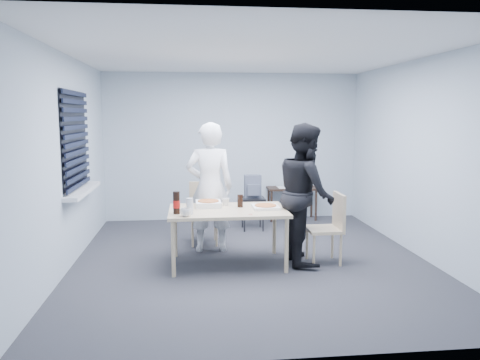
{
  "coord_description": "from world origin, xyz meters",
  "views": [
    {
      "loc": [
        -0.78,
        -5.81,
        1.86
      ],
      "look_at": [
        -0.13,
        0.1,
        1.04
      ],
      "focal_mm": 35.0,
      "sensor_mm": 36.0,
      "label": 1
    }
  ],
  "objects": [
    {
      "name": "chair_right",
      "position": [
        0.99,
        -0.21,
        0.51
      ],
      "size": [
        0.42,
        0.42,
        0.89
      ],
      "color": "#CEAE91",
      "rests_on": "ground"
    },
    {
      "name": "black_box",
      "position": [
        1.27,
        2.29,
        0.61
      ],
      "size": [
        0.16,
        0.14,
        0.06
      ],
      "primitive_type": "cube",
      "rotation": [
        0.0,
        0.0,
        0.42
      ],
      "color": "black",
      "rests_on": "side_table"
    },
    {
      "name": "pizza_box_a",
      "position": [
        -0.54,
        0.07,
        0.74
      ],
      "size": [
        0.32,
        0.32,
        0.08
      ],
      "rotation": [
        0.0,
        0.0,
        0.17
      ],
      "color": "white",
      "rests_on": "dining_table"
    },
    {
      "name": "soda_bottle",
      "position": [
        -0.93,
        -0.34,
        0.83
      ],
      "size": [
        0.08,
        0.08,
        0.27
      ],
      "rotation": [
        0.0,
        0.0,
        0.32
      ],
      "color": "black",
      "rests_on": "dining_table"
    },
    {
      "name": "dining_table",
      "position": [
        -0.31,
        -0.14,
        0.64
      ],
      "size": [
        1.45,
        0.92,
        0.7
      ],
      "color": "#CEAE91",
      "rests_on": "ground"
    },
    {
      "name": "cola_glass",
      "position": [
        -0.14,
        -0.01,
        0.78
      ],
      "size": [
        0.08,
        0.08,
        0.16
      ],
      "primitive_type": "cylinder",
      "rotation": [
        0.0,
        0.0,
        0.1
      ],
      "color": "black",
      "rests_on": "dining_table"
    },
    {
      "name": "person_white",
      "position": [
        -0.5,
        0.5,
        0.89
      ],
      "size": [
        0.65,
        0.42,
        1.77
      ],
      "primitive_type": "imported",
      "rotation": [
        0.0,
        0.0,
        3.14
      ],
      "color": "white",
      "rests_on": "ground"
    },
    {
      "name": "stool",
      "position": [
        0.24,
        1.62,
        0.42
      ],
      "size": [
        0.38,
        0.38,
        0.53
      ],
      "color": "black",
      "rests_on": "ground"
    },
    {
      "name": "plastic_cups",
      "position": [
        -0.78,
        -0.39,
        0.8
      ],
      "size": [
        0.1,
        0.1,
        0.19
      ],
      "primitive_type": "cylinder",
      "rotation": [
        0.0,
        0.0,
        0.24
      ],
      "color": "silver",
      "rests_on": "dining_table"
    },
    {
      "name": "mug_a",
      "position": [
        -0.83,
        -0.5,
        0.75
      ],
      "size": [
        0.17,
        0.17,
        0.1
      ],
      "primitive_type": "imported",
      "rotation": [
        0.0,
        0.0,
        0.52
      ],
      "color": "silver",
      "rests_on": "dining_table"
    },
    {
      "name": "pizza_box_b",
      "position": [
        0.17,
        -0.14,
        0.73
      ],
      "size": [
        0.32,
        0.32,
        0.05
      ],
      "rotation": [
        0.0,
        0.0,
        0.41
      ],
      "color": "white",
      "rests_on": "dining_table"
    },
    {
      "name": "rubber_band",
      "position": [
        -0.07,
        -0.48,
        0.71
      ],
      "size": [
        0.06,
        0.06,
        0.0
      ],
      "primitive_type": "torus",
      "rotation": [
        0.0,
        0.0,
        0.16
      ],
      "color": "red",
      "rests_on": "dining_table"
    },
    {
      "name": "mug_b",
      "position": [
        -0.32,
        0.12,
        0.75
      ],
      "size": [
        0.1,
        0.1,
        0.09
      ],
      "primitive_type": "imported",
      "color": "silver",
      "rests_on": "dining_table"
    },
    {
      "name": "backpack",
      "position": [
        0.24,
        1.61,
        0.71
      ],
      "size": [
        0.27,
        0.2,
        0.37
      ],
      "rotation": [
        0.0,
        0.0,
        0.32
      ],
      "color": "slate",
      "rests_on": "stool"
    },
    {
      "name": "chair_far",
      "position": [
        -0.57,
        0.94,
        0.51
      ],
      "size": [
        0.42,
        0.42,
        0.89
      ],
      "color": "#CEAE91",
      "rests_on": "ground"
    },
    {
      "name": "room",
      "position": [
        -2.2,
        0.4,
        1.44
      ],
      "size": [
        5.0,
        5.0,
        5.0
      ],
      "color": "#2F2E33",
      "rests_on": "ground"
    },
    {
      "name": "papers",
      "position": [
        0.9,
        2.28,
        0.59
      ],
      "size": [
        0.29,
        0.35,
        0.01
      ],
      "primitive_type": "cube",
      "rotation": [
        0.0,
        0.0,
        -0.22
      ],
      "color": "white",
      "rests_on": "side_table"
    },
    {
      "name": "side_table",
      "position": [
        1.05,
        2.28,
        0.51
      ],
      "size": [
        0.88,
        0.39,
        0.59
      ],
      "color": "#322118",
      "rests_on": "ground"
    },
    {
      "name": "person_black",
      "position": [
        0.68,
        -0.12,
        0.89
      ],
      "size": [
        0.47,
        0.86,
        1.77
      ],
      "primitive_type": "imported",
      "rotation": [
        0.0,
        0.0,
        1.57
      ],
      "color": "black",
      "rests_on": "ground"
    }
  ]
}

